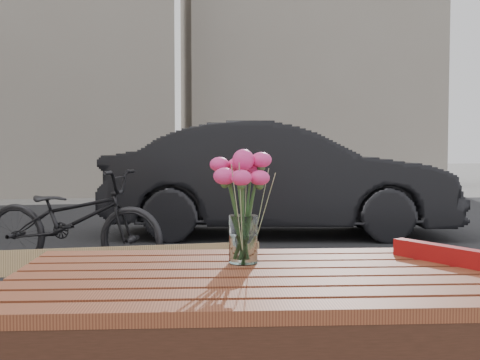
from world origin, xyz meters
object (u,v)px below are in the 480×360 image
at_px(main_vase, 243,193).
at_px(bicycle, 73,220).
at_px(parked_car, 279,179).
at_px(main_table, 262,322).

distance_m(main_vase, bicycle, 4.21).
bearing_deg(bicycle, main_vase, -145.12).
bearing_deg(parked_car, main_table, 176.33).
height_order(main_table, parked_car, parked_car).
distance_m(main_table, main_vase, 0.36).
bearing_deg(bicycle, main_table, -145.18).
distance_m(main_table, parked_car, 6.26).
bearing_deg(parked_car, bicycle, 137.77).
distance_m(parked_car, bicycle, 3.06).
height_order(main_table, bicycle, bicycle).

